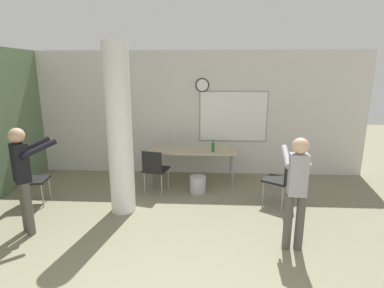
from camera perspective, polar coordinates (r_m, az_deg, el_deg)
The scene contains 10 objects.
wall_back at distance 6.91m, azimuth -0.58°, elevation 5.79°, with size 8.00×0.15×2.80m.
support_pillar at distance 5.02m, azimuth -13.67°, elevation 2.43°, with size 0.41×0.41×2.80m.
folding_table at distance 6.40m, azimuth -0.06°, elevation -1.34°, with size 1.85×0.78×0.73m.
bottle_on_table at distance 6.18m, azimuth 4.03°, elevation -0.58°, with size 0.07×0.07×0.25m.
waste_bin at distance 5.97m, azimuth 1.11°, elevation -7.73°, with size 0.32×0.32×0.34m.
chair_table_left at distance 5.93m, azimuth -7.11°, elevation -4.49°, with size 0.52×0.52×0.87m.
chair_by_left_wall at distance 6.11m, azimuth -28.54°, elevation -5.52°, with size 0.51×0.51×0.87m.
chair_mid_room at distance 5.57m, azimuth 16.68°, elevation -6.18°, with size 0.61×0.61×0.87m.
person_watching_back at distance 4.94m, azimuth -29.41°, elevation -4.76°, with size 0.59×0.62×1.59m.
person_playing_side at distance 4.16m, azimuth 19.30°, elevation -7.37°, with size 0.37×0.62×1.54m.
Camera 1 is at (0.47, -1.77, 2.34)m, focal length 28.00 mm.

